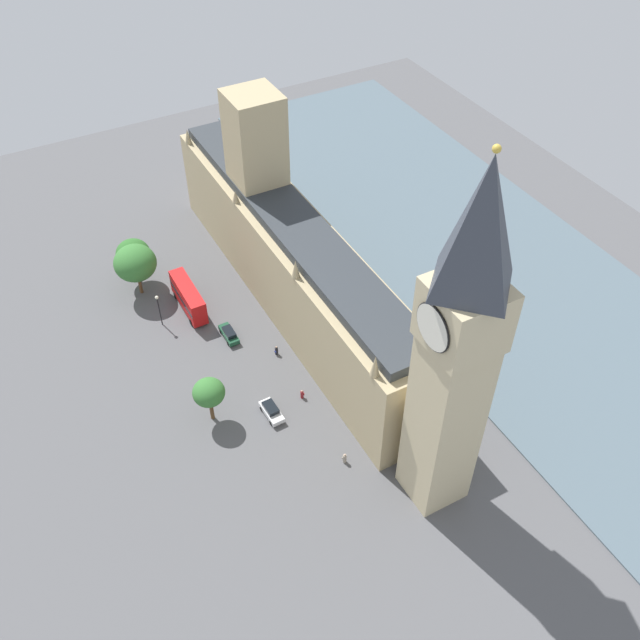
# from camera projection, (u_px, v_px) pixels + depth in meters

# --- Properties ---
(ground_plane) EXTENTS (144.70, 144.70, 0.00)m
(ground_plane) POSITION_uv_depth(u_px,v_px,m) (285.00, 308.00, 116.50)
(ground_plane) COLOR #565659
(river_thames) EXTENTS (42.28, 130.23, 0.25)m
(river_thames) POSITION_uv_depth(u_px,v_px,m) (462.00, 243.00, 128.91)
(river_thames) COLOR slate
(river_thames) RESTS_ON ground
(parliament_building) EXTENTS (10.84, 69.24, 31.80)m
(parliament_building) POSITION_uv_depth(u_px,v_px,m) (290.00, 254.00, 111.73)
(parliament_building) COLOR tan
(parliament_building) RESTS_ON ground
(clock_tower) EXTENTS (7.67, 7.67, 49.81)m
(clock_tower) POSITION_uv_depth(u_px,v_px,m) (457.00, 349.00, 73.96)
(clock_tower) COLOR #CCBA8E
(clock_tower) RESTS_ON ground
(double_decker_bus_opposite_hall) EXTENTS (2.65, 10.50, 4.75)m
(double_decker_bus_opposite_hall) POSITION_uv_depth(u_px,v_px,m) (188.00, 297.00, 114.52)
(double_decker_bus_opposite_hall) COLOR red
(double_decker_bus_opposite_hall) RESTS_ON ground
(car_dark_green_by_river_gate) EXTENTS (1.81, 4.75, 1.74)m
(car_dark_green_by_river_gate) POSITION_uv_depth(u_px,v_px,m) (229.00, 334.00, 110.87)
(car_dark_green_by_river_gate) COLOR #19472D
(car_dark_green_by_river_gate) RESTS_ON ground
(car_white_trailing) EXTENTS (2.09, 4.71, 1.74)m
(car_white_trailing) POSITION_uv_depth(u_px,v_px,m) (271.00, 411.00, 99.68)
(car_white_trailing) COLOR silver
(car_white_trailing) RESTS_ON ground
(pedestrian_kerbside) EXTENTS (0.67, 0.72, 1.72)m
(pedestrian_kerbside) POSITION_uv_depth(u_px,v_px,m) (345.00, 458.00, 93.98)
(pedestrian_kerbside) COLOR gray
(pedestrian_kerbside) RESTS_ON ground
(pedestrian_corner) EXTENTS (0.65, 0.56, 1.58)m
(pedestrian_corner) POSITION_uv_depth(u_px,v_px,m) (302.00, 394.00, 102.11)
(pedestrian_corner) COLOR maroon
(pedestrian_corner) RESTS_ON ground
(pedestrian_midblock) EXTENTS (0.70, 0.64, 1.70)m
(pedestrian_midblock) POSITION_uv_depth(u_px,v_px,m) (277.00, 351.00, 108.36)
(pedestrian_midblock) COLOR black
(pedestrian_midblock) RESTS_ON ground
(plane_tree_near_tower) EXTENTS (4.51, 4.51, 7.44)m
(plane_tree_near_tower) POSITION_uv_depth(u_px,v_px,m) (209.00, 393.00, 96.13)
(plane_tree_near_tower) COLOR brown
(plane_tree_near_tower) RESTS_ON ground
(plane_tree_leading) EXTENTS (6.98, 6.98, 9.31)m
(plane_tree_leading) POSITION_uv_depth(u_px,v_px,m) (135.00, 263.00, 114.98)
(plane_tree_leading) COLOR brown
(plane_tree_leading) RESTS_ON ground
(plane_tree_under_trees) EXTENTS (5.70, 5.70, 8.32)m
(plane_tree_under_trees) POSITION_uv_depth(u_px,v_px,m) (133.00, 254.00, 117.44)
(plane_tree_under_trees) COLOR brown
(plane_tree_under_trees) RESTS_ON ground
(street_lamp_far_end) EXTENTS (0.56, 0.56, 6.07)m
(street_lamp_far_end) POSITION_uv_depth(u_px,v_px,m) (158.00, 305.00, 110.76)
(street_lamp_far_end) COLOR black
(street_lamp_far_end) RESTS_ON ground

